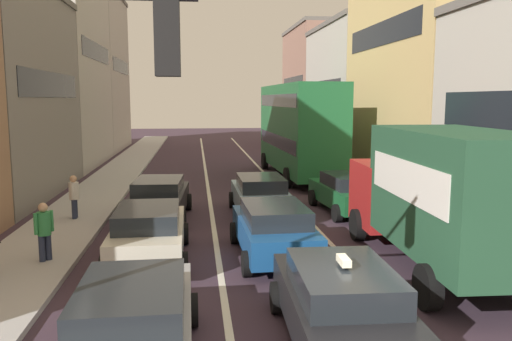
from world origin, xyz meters
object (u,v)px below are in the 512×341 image
Objects in this scene: hatchback_centre_lane_third at (260,194)px; pedestrian_mid_sidewalk at (74,196)px; removalist_box_truck at (440,194)px; sedan_centre_lane_second at (274,229)px; taxi_centre_lane_front at (341,303)px; sedan_right_lane_behind_truck at (348,192)px; pedestrian_near_kerb at (44,230)px; sedan_left_lane_third at (159,198)px; wagon_left_lane_second at (149,232)px; bus_mid_queue_primary at (299,126)px; sedan_left_lane_front at (133,323)px.

pedestrian_mid_sidewalk is (-6.59, -0.25, 0.15)m from hatchback_centre_lane_third.
removalist_box_truck reaches higher than pedestrian_mid_sidewalk.
taxi_centre_lane_front is at bearing -177.47° from sedan_centre_lane_second.
sedan_right_lane_behind_truck is 2.66× the size of pedestrian_near_kerb.
pedestrian_mid_sidewalk is (-9.96, -0.38, 0.15)m from sedan_right_lane_behind_truck.
sedan_centre_lane_second is at bearing -142.14° from sedan_left_lane_third.
pedestrian_mid_sidewalk reaches higher than sedan_left_lane_third.
wagon_left_lane_second is 0.98× the size of sedan_right_lane_behind_truck.
bus_mid_queue_primary is at bearing -7.42° from taxi_centre_lane_front.
removalist_box_truck is 1.80× the size of wagon_left_lane_second.
hatchback_centre_lane_third is 0.41× the size of bus_mid_queue_primary.
sedan_left_lane_third is at bearing 92.19° from hatchback_centre_lane_third.
pedestrian_mid_sidewalk is at bearing 91.62° from hatchback_centre_lane_third.
removalist_box_truck is at bearing -113.71° from sedan_centre_lane_second.
taxi_centre_lane_front is at bearing 158.71° from sedan_right_lane_behind_truck.
pedestrian_near_kerb is at bearing 128.71° from hatchback_centre_lane_third.
removalist_box_truck is 10.03m from pedestrian_near_kerb.
removalist_box_truck reaches higher than sedan_left_lane_front.
sedan_centre_lane_second is 3.34m from wagon_left_lane_second.
hatchback_centre_lane_third is 8.07m from pedestrian_near_kerb.
hatchback_centre_lane_third is 0.98× the size of sedan_right_lane_behind_truck.
pedestrian_near_kerb reaches higher than sedan_right_lane_behind_truck.
sedan_left_lane_third is at bearing 0.93° from sedan_left_lane_front.
taxi_centre_lane_front is 0.41× the size of bus_mid_queue_primary.
sedan_left_lane_third is 11.69m from bus_mid_queue_primary.
bus_mid_queue_primary is (6.91, 9.21, 2.03)m from sedan_left_lane_third.
sedan_centre_lane_second is at bearing 141.24° from sedan_right_lane_behind_truck.
removalist_box_truck is 7.50m from wagon_left_lane_second.
sedan_centre_lane_second is at bearing 176.38° from hatchback_centre_lane_third.
bus_mid_queue_primary is at bearing -33.63° from sedan_left_lane_third.
sedan_left_lane_front is 12.73m from sedan_right_lane_behind_truck.
sedan_right_lane_behind_truck is at bearing -15.62° from taxi_centre_lane_front.
removalist_box_truck is 4.69× the size of pedestrian_near_kerb.
pedestrian_mid_sidewalk is at bearing 35.55° from taxi_centre_lane_front.
sedan_centre_lane_second is 7.96m from pedestrian_mid_sidewalk.
sedan_right_lane_behind_truck is (6.72, 10.81, 0.00)m from sedan_left_lane_front.
wagon_left_lane_second and sedan_right_lane_behind_truck have the same top height.
pedestrian_near_kerb reaches higher than sedan_left_lane_third.
sedan_left_lane_front is 6.39m from sedan_centre_lane_second.
sedan_left_lane_front is 11.20m from hatchback_centre_lane_third.
bus_mid_queue_primary is at bearing -19.25° from sedan_left_lane_front.
sedan_centre_lane_second is (-0.37, 5.19, -0.00)m from taxi_centre_lane_front.
sedan_left_lane_third is 7.04m from sedan_right_lane_behind_truck.
pedestrian_mid_sidewalk is (-10.20, 6.42, -1.03)m from removalist_box_truck.
sedan_left_lane_front and wagon_left_lane_second have the same top height.
hatchback_centre_lane_third is (3.35, 10.69, 0.00)m from sedan_left_lane_front.
taxi_centre_lane_front is at bearing -156.32° from sedan_left_lane_third.
wagon_left_lane_second is 8.68m from sedan_right_lane_behind_truck.
sedan_left_lane_front is 6.29m from pedestrian_near_kerb.
wagon_left_lane_second and sedan_left_lane_third have the same top height.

